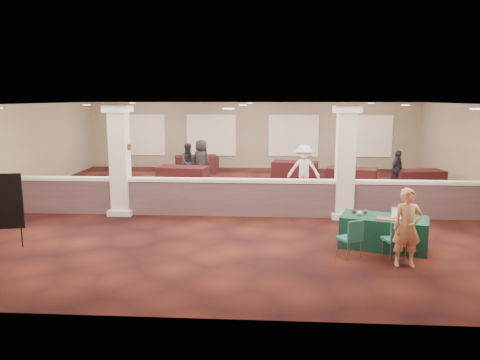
# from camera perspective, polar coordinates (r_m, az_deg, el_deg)

# --- Properties ---
(ground) EXTENTS (16.00, 16.00, 0.00)m
(ground) POSITION_cam_1_polar(r_m,az_deg,el_deg) (15.19, 0.31, -2.97)
(ground) COLOR #471A11
(ground) RESTS_ON ground
(wall_back) EXTENTS (16.00, 0.04, 3.20)m
(wall_back) POSITION_cam_1_polar(r_m,az_deg,el_deg) (22.86, 1.49, 5.45)
(wall_back) COLOR #806F58
(wall_back) RESTS_ON ground
(wall_front) EXTENTS (16.00, 0.04, 3.20)m
(wall_front) POSITION_cam_1_polar(r_m,az_deg,el_deg) (7.07, -3.49, -4.85)
(wall_front) COLOR #806F58
(wall_front) RESTS_ON ground
(wall_left) EXTENTS (0.04, 16.00, 3.20)m
(wall_left) POSITION_cam_1_polar(r_m,az_deg,el_deg) (17.33, -27.17, 2.90)
(wall_left) COLOR #806F58
(wall_left) RESTS_ON ground
(ceiling) EXTENTS (16.00, 16.00, 0.02)m
(ceiling) POSITION_cam_1_polar(r_m,az_deg,el_deg) (14.80, 0.32, 9.19)
(ceiling) COLOR silver
(ceiling) RESTS_ON wall_back
(partition_wall) EXTENTS (15.60, 0.28, 1.10)m
(partition_wall) POSITION_cam_1_polar(r_m,az_deg,el_deg) (13.60, -0.06, -2.06)
(partition_wall) COLOR #50363C
(partition_wall) RESTS_ON ground
(column_left) EXTENTS (0.72, 0.72, 3.20)m
(column_left) POSITION_cam_1_polar(r_m,az_deg,el_deg) (14.09, -14.43, 2.46)
(column_left) COLOR white
(column_left) RESTS_ON ground
(column_right) EXTENTS (0.72, 0.72, 3.20)m
(column_right) POSITION_cam_1_polar(r_m,az_deg,el_deg) (13.56, 12.70, 2.25)
(column_right) COLOR white
(column_right) RESTS_ON ground
(sconce_left) EXTENTS (0.12, 0.12, 0.18)m
(sconce_left) POSITION_cam_1_polar(r_m,az_deg,el_deg) (14.14, -15.58, 3.91)
(sconce_left) COLOR brown
(sconce_left) RESTS_ON column_left
(sconce_right) EXTENTS (0.12, 0.12, 0.18)m
(sconce_right) POSITION_cam_1_polar(r_m,az_deg,el_deg) (13.96, -13.40, 3.93)
(sconce_right) COLOR brown
(sconce_right) RESTS_ON column_left
(near_table) EXTENTS (2.10, 1.50, 0.73)m
(near_table) POSITION_cam_1_polar(r_m,az_deg,el_deg) (11.29, 17.12, -6.10)
(near_table) COLOR #103B2C
(near_table) RESTS_ON ground
(conf_chair_main) EXTENTS (0.52, 0.52, 0.85)m
(conf_chair_main) POSITION_cam_1_polar(r_m,az_deg,el_deg) (10.51, 18.54, -6.58)
(conf_chair_main) COLOR #1B5142
(conf_chair_main) RESTS_ON ground
(conf_chair_side) EXTENTS (0.59, 0.59, 0.86)m
(conf_chair_side) POSITION_cam_1_polar(r_m,az_deg,el_deg) (10.33, 13.47, -6.60)
(conf_chair_side) COLOR #1B5142
(conf_chair_side) RESTS_ON ground
(woman) EXTENTS (0.60, 0.41, 1.62)m
(woman) POSITION_cam_1_polar(r_m,az_deg,el_deg) (10.12, 19.70, -5.48)
(woman) COLOR #E59663
(woman) RESTS_ON ground
(far_table_front_left) EXTENTS (2.04, 1.26, 0.77)m
(far_table_front_left) POSITION_cam_1_polar(r_m,az_deg,el_deg) (18.34, -6.96, 0.44)
(far_table_front_left) COLOR black
(far_table_front_left) RESTS_ON ground
(far_table_front_center) EXTENTS (1.66, 0.86, 0.67)m
(far_table_front_center) POSITION_cam_1_polar(r_m,az_deg,el_deg) (15.53, -4.18, -1.45)
(far_table_front_center) COLOR black
(far_table_front_center) RESTS_ON ground
(far_table_front_right) EXTENTS (1.91, 1.17, 0.72)m
(far_table_front_right) POSITION_cam_1_polar(r_m,az_deg,el_deg) (18.90, 20.96, 0.05)
(far_table_front_right) COLOR black
(far_table_front_right) RESTS_ON ground
(far_table_back_left) EXTENTS (2.10, 1.47, 0.77)m
(far_table_back_left) POSITION_cam_1_polar(r_m,az_deg,el_deg) (21.75, -5.28, 1.96)
(far_table_back_left) COLOR black
(far_table_back_left) RESTS_ON ground
(far_table_back_center) EXTENTS (2.02, 1.26, 0.76)m
(far_table_back_center) POSITION_cam_1_polar(r_m,az_deg,el_deg) (19.87, 6.70, 1.16)
(far_table_back_center) COLOR black
(far_table_back_center) RESTS_ON ground
(far_table_back_right) EXTENTS (2.03, 1.37, 0.75)m
(far_table_back_right) POSITION_cam_1_polar(r_m,az_deg,el_deg) (18.50, 13.45, 0.28)
(far_table_back_right) COLOR black
(far_table_back_right) RESTS_ON ground
(attendee_a) EXTENTS (0.87, 0.70, 1.58)m
(attendee_a) POSITION_cam_1_polar(r_m,az_deg,el_deg) (19.24, -6.23, 2.12)
(attendee_a) COLOR black
(attendee_a) RESTS_ON ground
(attendee_b) EXTENTS (1.21, 0.70, 1.78)m
(attendee_b) POSITION_cam_1_polar(r_m,az_deg,el_deg) (16.73, 7.78, 1.24)
(attendee_b) COLOR silver
(attendee_b) RESTS_ON ground
(attendee_c) EXTENTS (0.86, 0.94, 1.48)m
(attendee_c) POSITION_cam_1_polar(r_m,az_deg,el_deg) (18.45, 18.60, 1.16)
(attendee_c) COLOR black
(attendee_c) RESTS_ON ground
(attendee_d) EXTENTS (0.98, 0.77, 1.75)m
(attendee_d) POSITION_cam_1_polar(r_m,az_deg,el_deg) (19.01, -4.76, 2.29)
(attendee_d) COLOR black
(attendee_d) RESTS_ON ground
(laptop_base) EXTENTS (0.39, 0.32, 0.02)m
(laptop_base) POSITION_cam_1_polar(r_m,az_deg,el_deg) (11.13, 18.74, -4.43)
(laptop_base) COLOR silver
(laptop_base) RESTS_ON near_table
(laptop_screen) EXTENTS (0.32, 0.11, 0.22)m
(laptop_screen) POSITION_cam_1_polar(r_m,az_deg,el_deg) (11.21, 18.80, -3.70)
(laptop_screen) COLOR silver
(laptop_screen) RESTS_ON near_table
(screen_glow) EXTENTS (0.29, 0.10, 0.19)m
(screen_glow) POSITION_cam_1_polar(r_m,az_deg,el_deg) (11.21, 18.80, -3.78)
(screen_glow) COLOR #AEB8D1
(screen_glow) RESTS_ON near_table
(knitting) EXTENTS (0.47, 0.41, 0.03)m
(knitting) POSITION_cam_1_polar(r_m,az_deg,el_deg) (10.95, 17.37, -4.55)
(knitting) COLOR #BB481D
(knitting) RESTS_ON near_table
(yarn_cream) EXTENTS (0.11, 0.11, 0.11)m
(yarn_cream) POSITION_cam_1_polar(r_m,az_deg,el_deg) (11.14, 14.36, -3.95)
(yarn_cream) COLOR beige
(yarn_cream) RESTS_ON near_table
(yarn_red) EXTENTS (0.10, 0.10, 0.10)m
(yarn_red) POSITION_cam_1_polar(r_m,az_deg,el_deg) (11.30, 13.71, -3.74)
(yarn_red) COLOR #5B121C
(yarn_red) RESTS_ON near_table
(yarn_grey) EXTENTS (0.10, 0.10, 0.10)m
(yarn_grey) POSITION_cam_1_polar(r_m,az_deg,el_deg) (11.34, 15.01, -3.74)
(yarn_grey) COLOR #494A4E
(yarn_grey) RESTS_ON near_table
(scissors) EXTENTS (0.12, 0.07, 0.01)m
(scissors) POSITION_cam_1_polar(r_m,az_deg,el_deg) (10.90, 20.50, -4.85)
(scissors) COLOR #B52313
(scissors) RESTS_ON near_table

